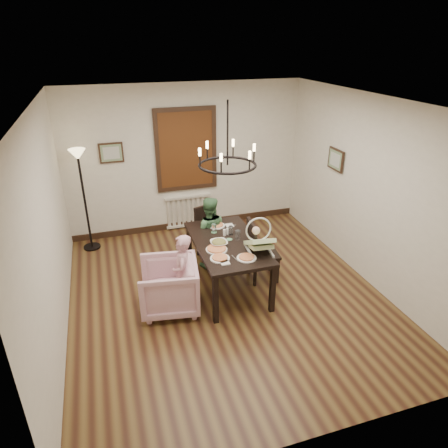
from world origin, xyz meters
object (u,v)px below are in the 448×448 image
dining_table (227,247)px  chair_far (211,233)px  chair_right (264,250)px  baby_bouncer (259,240)px  drinking_glass (238,235)px  armchair (169,286)px  elderly_woman (183,280)px  seated_man (209,238)px  floor_lamp (85,202)px

dining_table → chair_far: size_ratio=1.84×
chair_right → baby_bouncer: size_ratio=1.91×
drinking_glass → armchair: bearing=-165.4°
dining_table → chair_far: bearing=89.1°
dining_table → baby_bouncer: 0.59m
elderly_woman → chair_far: bearing=164.2°
chair_far → baby_bouncer: (0.32, -1.39, 0.50)m
chair_far → armchair: 1.58m
chair_right → seated_man: seated_man is taller
seated_man → baby_bouncer: 1.26m
drinking_glass → dining_table: bearing=-175.5°
dining_table → armchair: bearing=-163.6°
chair_far → elderly_woman: 1.52m
chair_far → baby_bouncer: bearing=-95.9°
seated_man → baby_bouncer: size_ratio=1.92×
dining_table → chair_far: 1.00m
chair_far → dining_table: bearing=-109.8°
chair_far → seated_man: 0.32m
armchair → elderly_woman: (0.19, -0.06, 0.11)m
armchair → dining_table: bearing=115.5°
elderly_woman → seated_man: (0.66, 1.02, 0.03)m
elderly_woman → seated_man: size_ratio=0.94×
chair_far → elderly_woman: bearing=-139.3°
baby_bouncer → floor_lamp: bearing=140.4°
chair_right → drinking_glass: chair_right is taller
elderly_woman → seated_man: seated_man is taller
dining_table → armchair: 1.04m
baby_bouncer → elderly_woman: bearing=-178.3°
seated_man → drinking_glass: size_ratio=6.52×
armchair → baby_bouncer: 1.41m
seated_man → floor_lamp: 2.30m
chair_far → armchair: chair_far is taller
dining_table → baby_bouncer: (0.34, -0.41, 0.26)m
chair_right → armchair: 1.60m
dining_table → drinking_glass: drinking_glass is taller
seated_man → chair_right: bearing=150.7°
dining_table → armchair: dining_table is taller
chair_right → elderly_woman: (-1.37, -0.39, -0.03)m
armchair → elderly_woman: elderly_woman is taller
chair_right → elderly_woman: size_ratio=1.06×
seated_man → drinking_glass: bearing=123.9°
chair_right → baby_bouncer: bearing=154.3°
armchair → baby_bouncer: (1.28, -0.14, 0.59)m
dining_table → seated_man: size_ratio=1.64×
chair_far → elderly_woman: elderly_woman is taller
seated_man → drinking_glass: (0.26, -0.67, 0.35)m
chair_far → floor_lamp: 2.26m
chair_far → armchair: bearing=-146.4°
chair_right → armchair: (-1.56, -0.33, -0.14)m
chair_right → chair_far: bearing=38.1°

